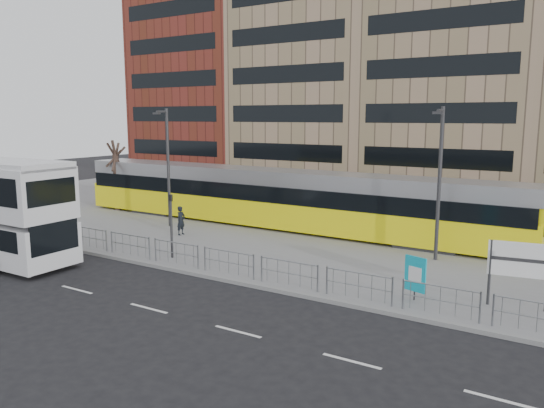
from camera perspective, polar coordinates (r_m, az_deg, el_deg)
The scene contains 14 objects.
ground at distance 24.28m, azimuth -9.77°, elevation -7.32°, with size 120.00×120.00×0.00m, color black.
plaza at distance 33.86m, azimuth 3.83°, elevation -2.30°, with size 64.00×24.00×0.15m, color slate.
kerb at distance 24.29m, azimuth -9.70°, elevation -7.12°, with size 64.00×0.25×0.17m, color gray.
building_row at distance 53.76m, azimuth 17.24°, elevation 15.38°, with size 70.40×18.40×31.20m.
pedestrian_barrier at distance 23.15m, azimuth -5.29°, elevation -5.52°, with size 32.07×0.07×1.10m.
road_markings at distance 20.90m, azimuth -15.09°, elevation -10.27°, with size 62.00×0.12×0.01m, color white.
tram at distance 32.83m, azimuth 0.35°, elevation 0.64°, with size 30.11×3.09×3.55m.
station_sign at distance 20.76m, azimuth 25.05°, elevation -5.75°, with size 2.08×0.41×2.41m.
ad_panel at distance 20.51m, azimuth 15.15°, elevation -7.34°, with size 0.87×0.33×1.67m.
pedestrian at distance 31.06m, azimuth -9.77°, elevation -1.77°, with size 0.61×0.40×1.67m, color black.
traffic_light_west at distance 25.92m, azimuth -10.80°, elevation -1.45°, with size 0.22×0.24×3.10m.
lamp_post_west at distance 33.24m, azimuth -11.18°, elevation 4.42°, with size 0.45×1.04×7.26m.
lamp_post_east at distance 25.93m, azimuth 17.55°, elevation 2.78°, with size 0.45×1.04×7.24m.
bare_tree at distance 40.05m, azimuth -16.56°, elevation 6.75°, with size 3.86×3.86×6.98m.
Camera 1 is at (15.59, -17.27, 6.92)m, focal length 35.00 mm.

